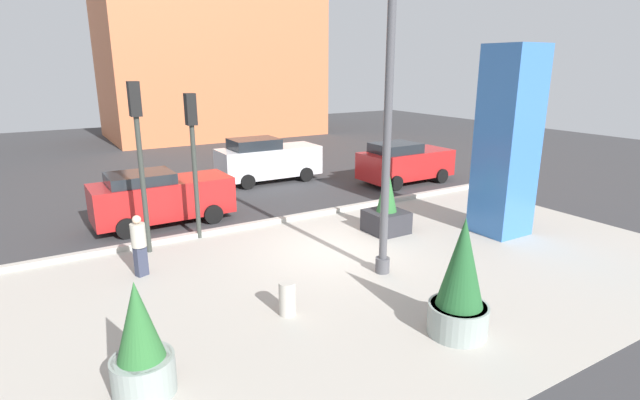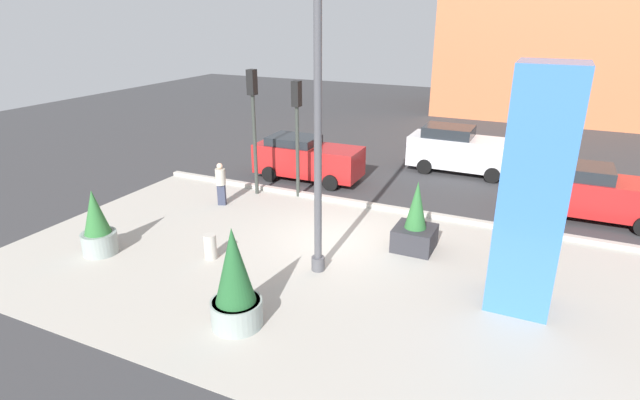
% 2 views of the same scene
% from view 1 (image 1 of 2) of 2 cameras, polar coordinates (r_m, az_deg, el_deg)
% --- Properties ---
extents(ground_plane, '(60.00, 60.00, 0.00)m').
position_cam_1_polar(ground_plane, '(17.31, -5.52, -1.74)').
color(ground_plane, '#38383A').
extents(plaza_pavement, '(18.00, 10.00, 0.02)m').
position_cam_1_polar(plaza_pavement, '(12.51, 6.69, -8.75)').
color(plaza_pavement, '#ADA89E').
rests_on(plaza_pavement, ground_plane).
extents(curb_strip, '(18.00, 0.24, 0.16)m').
position_cam_1_polar(curb_strip, '(16.53, -4.19, -2.25)').
color(curb_strip, '#B7B2A8').
rests_on(curb_strip, ground_plane).
extents(lamp_post, '(0.44, 0.44, 7.77)m').
position_cam_1_polar(lamp_post, '(11.68, 7.92, 8.87)').
color(lamp_post, '#4C4C51').
rests_on(lamp_post, ground_plane).
extents(art_pillar_blue, '(1.41, 1.41, 5.71)m').
position_cam_1_polar(art_pillar_blue, '(15.83, 21.05, 6.29)').
color(art_pillar_blue, '#3870BC').
rests_on(art_pillar_blue, ground_plane).
extents(potted_plant_mid_plaza, '(1.01, 1.01, 1.96)m').
position_cam_1_polar(potted_plant_mid_plaza, '(8.50, -20.24, -15.82)').
color(potted_plant_mid_plaza, gray).
rests_on(potted_plant_mid_plaza, ground_plane).
extents(potted_plant_near_right, '(1.17, 1.17, 2.12)m').
position_cam_1_polar(potted_plant_near_right, '(15.39, 7.78, -1.10)').
color(potted_plant_near_right, '#2D2D33').
rests_on(potted_plant_near_right, ground_plane).
extents(potted_plant_curbside, '(1.17, 1.17, 2.41)m').
position_cam_1_polar(potted_plant_curbside, '(9.86, 16.12, -9.44)').
color(potted_plant_curbside, gray).
rests_on(potted_plant_curbside, ground_plane).
extents(concrete_bollard, '(0.36, 0.36, 0.75)m').
position_cam_1_polar(concrete_bollard, '(10.49, -3.85, -11.43)').
color(concrete_bollard, '#B2ADA3').
rests_on(concrete_bollard, ground_plane).
extents(traffic_light_far_side, '(0.28, 0.42, 4.71)m').
position_cam_1_polar(traffic_light_far_side, '(13.93, -20.47, 6.56)').
color(traffic_light_far_side, '#333833').
rests_on(traffic_light_far_side, ground_plane).
extents(traffic_light_corner, '(0.28, 0.42, 4.35)m').
position_cam_1_polar(traffic_light_corner, '(14.74, -14.66, 6.50)').
color(traffic_light_corner, '#333833').
rests_on(traffic_light_corner, ground_plane).
extents(car_curb_west, '(4.29, 2.08, 1.83)m').
position_cam_1_polar(car_curb_west, '(22.06, 9.87, 4.35)').
color(car_curb_west, red).
rests_on(car_curb_west, ground_plane).
extents(car_intersection, '(4.46, 2.02, 1.80)m').
position_cam_1_polar(car_intersection, '(16.87, -18.11, 0.35)').
color(car_intersection, red).
rests_on(car_intersection, ground_plane).
extents(car_far_lane, '(4.59, 2.04, 1.99)m').
position_cam_1_polar(car_far_lane, '(22.11, -6.19, 4.70)').
color(car_far_lane, silver).
rests_on(car_far_lane, ground_plane).
extents(pedestrian_by_curb, '(0.47, 0.47, 1.59)m').
position_cam_1_polar(pedestrian_by_curb, '(12.88, -20.42, -4.72)').
color(pedestrian_by_curb, '#33384C').
rests_on(pedestrian_by_curb, ground_plane).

